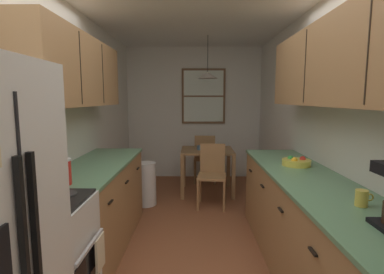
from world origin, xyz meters
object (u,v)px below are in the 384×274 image
object	(u,v)px
dining_chair_far	(205,156)
fruit_bowl	(296,162)
stove_range	(38,268)
storage_canister	(63,172)
microwave_over_range	(6,87)
mug_by_coffeemaker	(362,198)
table_serving_bowl	(203,148)
trash_bin	(146,184)
dining_chair_near	(212,172)
dining_table	(207,157)

from	to	relation	value
dining_chair_far	fruit_bowl	distance (m)	2.64
stove_range	storage_canister	xyz separation A→B (m)	(-0.01, 0.44, 0.53)
microwave_over_range	dining_chair_far	bearing A→B (deg)	69.92
dining_chair_far	mug_by_coffeemaker	xyz separation A→B (m)	(0.85, -3.59, 0.45)
table_serving_bowl	dining_chair_far	bearing A→B (deg)	84.93
mug_by_coffeemaker	trash_bin	bearing A→B (deg)	125.72
storage_canister	table_serving_bowl	world-z (taller)	storage_canister
dining_chair_far	trash_bin	distance (m)	1.48
dining_chair_far	dining_chair_near	bearing A→B (deg)	-86.59
trash_bin	dining_table	bearing A→B (deg)	32.04
dining_chair_near	storage_canister	distance (m)	2.42
stove_range	dining_table	xyz separation A→B (m)	(1.22, 3.01, 0.13)
stove_range	microwave_over_range	world-z (taller)	microwave_over_range
trash_bin	storage_canister	world-z (taller)	storage_canister
dining_table	fruit_bowl	bearing A→B (deg)	-66.87
trash_bin	mug_by_coffeemaker	size ratio (longest dim) A/B	5.62
trash_bin	mug_by_coffeemaker	distance (m)	3.07
dining_table	dining_chair_far	xyz separation A→B (m)	(-0.02, 0.58, -0.10)
dining_chair_far	mug_by_coffeemaker	distance (m)	3.72
dining_chair_far	fruit_bowl	size ratio (longest dim) A/B	3.24
dining_chair_far	fruit_bowl	bearing A→B (deg)	-71.49
trash_bin	mug_by_coffeemaker	xyz separation A→B (m)	(1.75, -2.44, 0.64)
microwave_over_range	storage_canister	distance (m)	0.77
storage_canister	dining_chair_near	bearing A→B (deg)	57.49
dining_chair_near	dining_chair_far	xyz separation A→B (m)	(-0.07, 1.16, 0.00)
stove_range	storage_canister	size ratio (longest dim) A/B	5.40
microwave_over_range	storage_canister	world-z (taller)	microwave_over_range
dining_chair_far	storage_canister	xyz separation A→B (m)	(-1.20, -3.15, 0.50)
fruit_bowl	table_serving_bowl	size ratio (longest dim) A/B	1.42
dining_chair_far	fruit_bowl	xyz separation A→B (m)	(0.83, -2.47, 0.44)
table_serving_bowl	dining_table	bearing A→B (deg)	-1.35
stove_range	dining_chair_far	bearing A→B (deg)	71.54
dining_chair_near	mug_by_coffeemaker	world-z (taller)	mug_by_coffeemaker
stove_range	fruit_bowl	world-z (taller)	stove_range
stove_range	storage_canister	distance (m)	0.69
dining_table	dining_chair_near	distance (m)	0.59
stove_range	dining_chair_near	xyz separation A→B (m)	(1.27, 2.43, 0.03)
stove_range	trash_bin	distance (m)	2.46
dining_chair_near	storage_canister	world-z (taller)	storage_canister
table_serving_bowl	mug_by_coffeemaker	bearing A→B (deg)	-73.37
storage_canister	table_serving_bowl	xyz separation A→B (m)	(1.15, 2.58, -0.24)
microwave_over_range	fruit_bowl	size ratio (longest dim) A/B	2.10
storage_canister	fruit_bowl	world-z (taller)	storage_canister
dining_table	table_serving_bowl	world-z (taller)	table_serving_bowl
dining_chair_far	storage_canister	world-z (taller)	storage_canister
trash_bin	fruit_bowl	bearing A→B (deg)	-37.26
stove_range	microwave_over_range	size ratio (longest dim) A/B	1.88
stove_range	dining_chair_near	bearing A→B (deg)	62.49
microwave_over_range	table_serving_bowl	world-z (taller)	microwave_over_range
trash_bin	storage_canister	size ratio (longest dim) A/B	3.10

